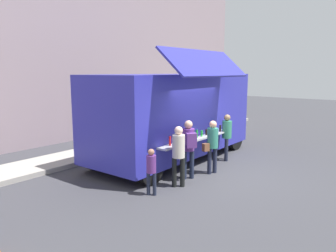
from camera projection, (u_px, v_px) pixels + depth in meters
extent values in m
plane|color=#38383D|center=(215.00, 173.00, 9.83)|extent=(60.00, 60.00, 0.00)
cube|color=#9E998E|center=(26.00, 169.00, 9.98)|extent=(28.00, 1.60, 0.15)
cube|color=#2D2EA6|center=(173.00, 113.00, 11.22)|extent=(6.51, 2.58, 2.63)
cube|color=#2D2EA6|center=(206.00, 63.00, 9.44)|extent=(3.57, 0.96, 0.81)
cube|color=black|center=(192.00, 108.00, 9.95)|extent=(3.38, 0.16, 1.18)
cube|color=#B7B7BC|center=(197.00, 139.00, 9.98)|extent=(3.56, 0.41, 0.05)
cylinder|color=red|center=(170.00, 141.00, 8.91)|extent=(0.06, 0.06, 0.26)
cylinder|color=yellow|center=(177.00, 140.00, 9.10)|extent=(0.07, 0.07, 0.24)
cylinder|color=white|center=(182.00, 139.00, 9.28)|extent=(0.06, 0.06, 0.19)
cylinder|color=yellow|center=(187.00, 136.00, 9.55)|extent=(0.08, 0.08, 0.26)
cylinder|color=orange|center=(193.00, 135.00, 9.71)|extent=(0.08, 0.08, 0.25)
cylinder|color=green|center=(197.00, 134.00, 9.99)|extent=(0.06, 0.06, 0.24)
cylinder|color=green|center=(202.00, 133.00, 10.19)|extent=(0.07, 0.07, 0.19)
cylinder|color=black|center=(207.00, 132.00, 10.39)|extent=(0.08, 0.08, 0.19)
cylinder|color=yellow|center=(211.00, 130.00, 10.59)|extent=(0.08, 0.08, 0.23)
cylinder|color=red|center=(215.00, 129.00, 10.80)|extent=(0.08, 0.08, 0.26)
cylinder|color=black|center=(220.00, 128.00, 10.99)|extent=(0.07, 0.07, 0.22)
cube|color=black|center=(219.00, 94.00, 13.63)|extent=(0.11, 2.11, 1.16)
cylinder|color=black|center=(188.00, 132.00, 14.05)|extent=(0.90, 0.28, 0.90)
cylinder|color=black|center=(234.00, 138.00, 12.74)|extent=(0.90, 0.28, 0.90)
cylinder|color=black|center=(96.00, 156.00, 10.09)|extent=(0.90, 0.28, 0.90)
cylinder|color=black|center=(150.00, 168.00, 8.78)|extent=(0.90, 0.28, 0.90)
cylinder|color=#2C5F38|center=(186.00, 124.00, 15.92)|extent=(0.60, 0.60, 0.97)
cylinder|color=#202439|center=(209.00, 161.00, 9.69)|extent=(0.12, 0.12, 0.78)
cylinder|color=#202439|center=(215.00, 160.00, 9.80)|extent=(0.12, 0.12, 0.78)
cylinder|color=#307F6B|center=(213.00, 138.00, 9.63)|extent=(0.32, 0.32, 0.59)
sphere|color=#E1A07F|center=(213.00, 124.00, 9.56)|extent=(0.22, 0.22, 0.22)
cube|color=brown|center=(206.00, 147.00, 9.53)|extent=(0.22, 0.19, 0.23)
cylinder|color=#1D243A|center=(184.00, 165.00, 9.23)|extent=(0.13, 0.13, 0.82)
cylinder|color=#1D243A|center=(192.00, 164.00, 9.28)|extent=(0.13, 0.13, 0.82)
cylinder|color=#592D78|center=(188.00, 140.00, 9.14)|extent=(0.34, 0.34, 0.62)
sphere|color=#DAA586|center=(188.00, 125.00, 9.07)|extent=(0.23, 0.23, 0.23)
cube|color=#582E79|center=(191.00, 140.00, 8.88)|extent=(0.33, 0.31, 0.40)
cylinder|color=black|center=(174.00, 172.00, 8.59)|extent=(0.13, 0.13, 0.80)
cylinder|color=black|center=(182.00, 172.00, 8.61)|extent=(0.13, 0.13, 0.80)
cylinder|color=beige|center=(178.00, 146.00, 8.49)|extent=(0.33, 0.33, 0.60)
sphere|color=beige|center=(179.00, 131.00, 8.42)|extent=(0.22, 0.22, 0.22)
cylinder|color=#202436|center=(226.00, 150.00, 11.10)|extent=(0.12, 0.12, 0.78)
cylinder|color=#202436|center=(226.00, 148.00, 11.30)|extent=(0.12, 0.12, 0.78)
cylinder|color=#338362|center=(227.00, 129.00, 11.08)|extent=(0.32, 0.32, 0.59)
sphere|color=#977552|center=(227.00, 118.00, 11.02)|extent=(0.22, 0.22, 0.22)
cylinder|color=#1D2336|center=(148.00, 184.00, 8.04)|extent=(0.09, 0.09, 0.58)
cylinder|color=#1D2336|center=(155.00, 184.00, 8.02)|extent=(0.09, 0.09, 0.58)
cylinder|color=#5D2D78|center=(151.00, 164.00, 7.95)|extent=(0.24, 0.24, 0.43)
sphere|color=#A16A53|center=(151.00, 152.00, 7.90)|extent=(0.16, 0.16, 0.16)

